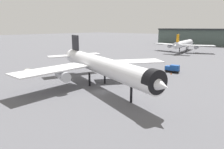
% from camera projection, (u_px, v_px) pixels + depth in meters
% --- Properties ---
extents(ground, '(900.00, 900.00, 0.00)m').
position_uv_depth(ground, '(101.00, 92.00, 57.96)').
color(ground, '#56565B').
extents(airliner_near_gate, '(54.06, 48.18, 14.79)m').
position_uv_depth(airliner_near_gate, '(100.00, 65.00, 62.14)').
color(airliner_near_gate, white).
rests_on(airliner_near_gate, ground).
extents(airliner_far_taxiway, '(42.57, 47.09, 13.03)m').
position_uv_depth(airliner_far_taxiway, '(184.00, 44.00, 150.95)').
color(airliner_far_taxiway, silver).
rests_on(airliner_far_taxiway, ground).
extents(service_truck_front, '(5.71, 3.05, 3.00)m').
position_uv_depth(service_truck_front, '(173.00, 68.00, 82.85)').
color(service_truck_front, black).
rests_on(service_truck_front, ground).
extents(baggage_tug_wing, '(2.22, 3.37, 1.85)m').
position_uv_depth(baggage_tug_wing, '(101.00, 64.00, 96.37)').
color(baggage_tug_wing, black).
rests_on(baggage_tug_wing, ground).
extents(baggage_cart_trailing, '(2.79, 2.88, 1.82)m').
position_uv_depth(baggage_cart_trailing, '(27.00, 72.00, 79.83)').
color(baggage_cart_trailing, black).
rests_on(baggage_cart_trailing, ground).
extents(traffic_cone_near_nose, '(0.58, 0.58, 0.73)m').
position_uv_depth(traffic_cone_near_nose, '(171.00, 73.00, 79.27)').
color(traffic_cone_near_nose, '#F2600C').
rests_on(traffic_cone_near_nose, ground).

